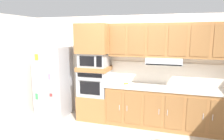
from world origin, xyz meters
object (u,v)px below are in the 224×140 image
at_px(refrigerator, 54,81).
at_px(built_in_oven, 94,83).
at_px(microwave, 94,60).
at_px(screwdriver, 126,84).

bearing_deg(refrigerator, built_in_oven, 3.54).
distance_m(refrigerator, microwave, 1.24).
relative_size(refrigerator, built_in_oven, 2.51).
xyz_separation_m(built_in_oven, microwave, (0.00, -0.00, 0.56)).
relative_size(built_in_oven, microwave, 1.09).
xyz_separation_m(built_in_oven, screwdriver, (0.79, 0.00, 0.03)).
bearing_deg(microwave, built_in_oven, 179.23).
distance_m(microwave, screwdriver, 0.95).
height_order(microwave, screwdriver, microwave).
bearing_deg(microwave, refrigerator, -176.46).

